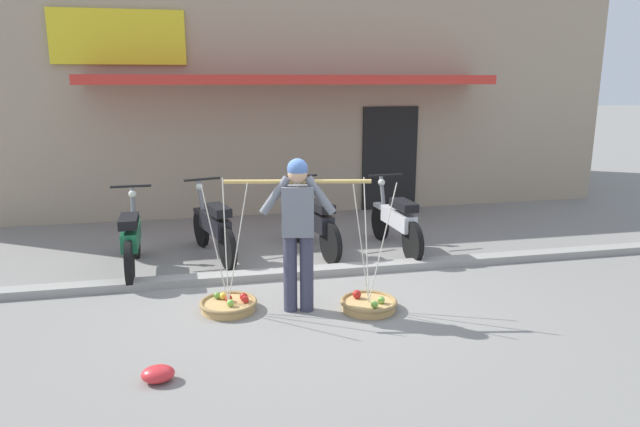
{
  "coord_description": "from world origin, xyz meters",
  "views": [
    {
      "loc": [
        -1.16,
        -6.21,
        2.49
      ],
      "look_at": [
        0.34,
        0.6,
        0.85
      ],
      "focal_mm": 31.88,
      "sensor_mm": 36.0,
      "label": 1
    }
  ],
  "objects_px": {
    "fruit_vendor": "(298,225)",
    "plastic_litter_bag": "(158,374)",
    "fruit_basket_left_side": "(369,303)",
    "motorcycle_nearest_shop": "(132,239)",
    "fruit_basket_right_side": "(229,304)",
    "motorcycle_end_of_row": "(397,221)",
    "motorcycle_third_in_row": "(314,223)",
    "motorcycle_second_in_row": "(214,227)"
  },
  "relations": [
    {
      "from": "motorcycle_second_in_row",
      "to": "fruit_basket_left_side",
      "type": "bearing_deg",
      "value": -55.35
    },
    {
      "from": "fruit_basket_right_side",
      "to": "motorcycle_nearest_shop",
      "type": "xyz_separation_m",
      "value": [
        -1.15,
        1.61,
        0.38
      ]
    },
    {
      "from": "motorcycle_second_in_row",
      "to": "motorcycle_end_of_row",
      "type": "distance_m",
      "value": 2.67
    },
    {
      "from": "fruit_vendor",
      "to": "plastic_litter_bag",
      "type": "xyz_separation_m",
      "value": [
        -1.44,
        -1.26,
        -0.91
      ]
    },
    {
      "from": "motorcycle_third_in_row",
      "to": "fruit_basket_left_side",
      "type": "bearing_deg",
      "value": -86.06
    },
    {
      "from": "motorcycle_second_in_row",
      "to": "motorcycle_third_in_row",
      "type": "height_order",
      "value": "same"
    },
    {
      "from": "motorcycle_nearest_shop",
      "to": "motorcycle_second_in_row",
      "type": "relative_size",
      "value": 1.03
    },
    {
      "from": "fruit_vendor",
      "to": "motorcycle_third_in_row",
      "type": "distance_m",
      "value": 2.25
    },
    {
      "from": "fruit_basket_right_side",
      "to": "motorcycle_third_in_row",
      "type": "xyz_separation_m",
      "value": [
        1.37,
        1.95,
        0.38
      ]
    },
    {
      "from": "motorcycle_nearest_shop",
      "to": "motorcycle_end_of_row",
      "type": "distance_m",
      "value": 3.74
    },
    {
      "from": "plastic_litter_bag",
      "to": "motorcycle_second_in_row",
      "type": "bearing_deg",
      "value": 79.99
    },
    {
      "from": "motorcycle_nearest_shop",
      "to": "motorcycle_second_in_row",
      "type": "bearing_deg",
      "value": 19.91
    },
    {
      "from": "motorcycle_second_in_row",
      "to": "plastic_litter_bag",
      "type": "relative_size",
      "value": 6.34
    },
    {
      "from": "fruit_vendor",
      "to": "motorcycle_nearest_shop",
      "type": "xyz_separation_m",
      "value": [
        -1.91,
        1.77,
        -0.52
      ]
    },
    {
      "from": "fruit_vendor",
      "to": "motorcycle_third_in_row",
      "type": "relative_size",
      "value": 0.94
    },
    {
      "from": "fruit_basket_left_side",
      "to": "plastic_litter_bag",
      "type": "bearing_deg",
      "value": -153.35
    },
    {
      "from": "motorcycle_second_in_row",
      "to": "plastic_litter_bag",
      "type": "height_order",
      "value": "motorcycle_second_in_row"
    },
    {
      "from": "fruit_basket_left_side",
      "to": "motorcycle_second_in_row",
      "type": "distance_m",
      "value": 2.84
    },
    {
      "from": "fruit_basket_left_side",
      "to": "motorcycle_third_in_row",
      "type": "distance_m",
      "value": 2.29
    },
    {
      "from": "fruit_basket_left_side",
      "to": "motorcycle_nearest_shop",
      "type": "bearing_deg",
      "value": 144.33
    },
    {
      "from": "fruit_vendor",
      "to": "motorcycle_third_in_row",
      "type": "bearing_deg",
      "value": 73.9
    },
    {
      "from": "fruit_basket_left_side",
      "to": "fruit_basket_right_side",
      "type": "distance_m",
      "value": 1.55
    },
    {
      "from": "motorcycle_third_in_row",
      "to": "motorcycle_second_in_row",
      "type": "bearing_deg",
      "value": 177.8
    },
    {
      "from": "fruit_basket_left_side",
      "to": "plastic_litter_bag",
      "type": "xyz_separation_m",
      "value": [
        -2.2,
        -1.1,
        -0.0
      ]
    },
    {
      "from": "fruit_basket_right_side",
      "to": "motorcycle_end_of_row",
      "type": "bearing_deg",
      "value": 34.2
    },
    {
      "from": "fruit_basket_right_side",
      "to": "motorcycle_nearest_shop",
      "type": "distance_m",
      "value": 2.02
    },
    {
      "from": "motorcycle_end_of_row",
      "to": "motorcycle_second_in_row",
      "type": "bearing_deg",
      "value": 174.7
    },
    {
      "from": "fruit_vendor",
      "to": "fruit_basket_left_side",
      "type": "relative_size",
      "value": 1.17
    },
    {
      "from": "fruit_basket_right_side",
      "to": "motorcycle_second_in_row",
      "type": "height_order",
      "value": "fruit_basket_right_side"
    },
    {
      "from": "motorcycle_third_in_row",
      "to": "plastic_litter_bag",
      "type": "xyz_separation_m",
      "value": [
        -2.05,
        -3.36,
        -0.38
      ]
    },
    {
      "from": "fruit_vendor",
      "to": "fruit_basket_left_side",
      "type": "height_order",
      "value": "fruit_vendor"
    },
    {
      "from": "motorcycle_end_of_row",
      "to": "fruit_basket_right_side",
      "type": "bearing_deg",
      "value": -145.8
    },
    {
      "from": "fruit_vendor",
      "to": "motorcycle_end_of_row",
      "type": "relative_size",
      "value": 0.93
    },
    {
      "from": "fruit_vendor",
      "to": "fruit_basket_left_side",
      "type": "distance_m",
      "value": 1.19
    },
    {
      "from": "fruit_basket_right_side",
      "to": "motorcycle_second_in_row",
      "type": "xyz_separation_m",
      "value": [
        -0.08,
        2.0,
        0.38
      ]
    },
    {
      "from": "fruit_vendor",
      "to": "fruit_basket_right_side",
      "type": "height_order",
      "value": "fruit_vendor"
    },
    {
      "from": "motorcycle_end_of_row",
      "to": "fruit_vendor",
      "type": "bearing_deg",
      "value": -133.67
    },
    {
      "from": "fruit_vendor",
      "to": "motorcycle_second_in_row",
      "type": "height_order",
      "value": "fruit_vendor"
    },
    {
      "from": "fruit_vendor",
      "to": "motorcycle_nearest_shop",
      "type": "height_order",
      "value": "fruit_vendor"
    },
    {
      "from": "motorcycle_nearest_shop",
      "to": "plastic_litter_bag",
      "type": "relative_size",
      "value": 6.51
    },
    {
      "from": "fruit_basket_right_side",
      "to": "motorcycle_end_of_row",
      "type": "height_order",
      "value": "fruit_basket_right_side"
    },
    {
      "from": "fruit_vendor",
      "to": "fruit_basket_right_side",
      "type": "xyz_separation_m",
      "value": [
        -0.76,
        0.16,
        -0.9
      ]
    }
  ]
}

